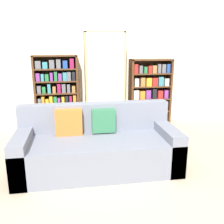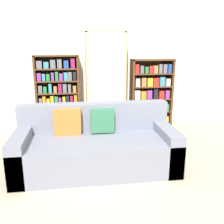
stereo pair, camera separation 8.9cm
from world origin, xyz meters
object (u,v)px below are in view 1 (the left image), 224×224
couch (97,147)px  display_cabinet (105,82)px  bookshelf_left (57,94)px  wine_bottle (143,125)px  bookshelf_right (149,93)px

couch → display_cabinet: (0.35, 1.80, 0.63)m
bookshelf_left → wine_bottle: 1.79m
display_cabinet → wine_bottle: 1.16m
couch → bookshelf_left: size_ratio=1.46×
bookshelf_left → display_cabinet: 0.97m
bookshelf_left → wine_bottle: (1.61, -0.57, -0.55)m
bookshelf_left → display_cabinet: (0.94, -0.02, 0.22)m
couch → wine_bottle: 1.61m
display_cabinet → bookshelf_right: 0.99m
bookshelf_left → bookshelf_right: bearing=0.0°
couch → bookshelf_right: size_ratio=1.56×
bookshelf_right → couch: bearing=-125.5°
couch → wine_bottle: bearing=50.8°
bookshelf_right → wine_bottle: bookshelf_right is taller
bookshelf_left → display_cabinet: size_ratio=0.77×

